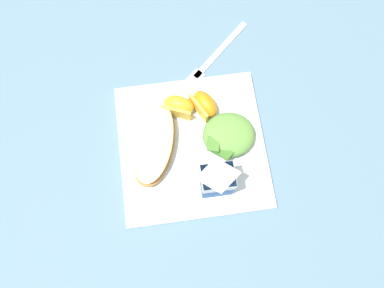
# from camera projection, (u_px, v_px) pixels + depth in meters

# --- Properties ---
(ground) EXTENTS (3.00, 3.00, 0.00)m
(ground) POSITION_uv_depth(u_px,v_px,m) (192.00, 148.00, 0.75)
(ground) COLOR slate
(white_plate) EXTENTS (0.28, 0.28, 0.02)m
(white_plate) POSITION_uv_depth(u_px,v_px,m) (192.00, 147.00, 0.74)
(white_plate) COLOR silver
(white_plate) RESTS_ON ground
(cheesy_pizza_bread) EXTENTS (0.12, 0.18, 0.04)m
(cheesy_pizza_bread) POSITION_uv_depth(u_px,v_px,m) (153.00, 143.00, 0.71)
(cheesy_pizza_bread) COLOR #A87038
(cheesy_pizza_bread) RESTS_ON white_plate
(green_salad_pile) EXTENTS (0.10, 0.10, 0.05)m
(green_salad_pile) POSITION_uv_depth(u_px,v_px,m) (229.00, 135.00, 0.72)
(green_salad_pile) COLOR #5B8E3D
(green_salad_pile) RESTS_ON white_plate
(milk_carton) EXTENTS (0.06, 0.04, 0.11)m
(milk_carton) POSITION_uv_depth(u_px,v_px,m) (217.00, 179.00, 0.65)
(milk_carton) COLOR #23569E
(milk_carton) RESTS_ON white_plate
(orange_wedge_front) EXTENTS (0.06, 0.07, 0.04)m
(orange_wedge_front) POSITION_uv_depth(u_px,v_px,m) (204.00, 104.00, 0.73)
(orange_wedge_front) COLOR orange
(orange_wedge_front) RESTS_ON white_plate
(orange_wedge_middle) EXTENTS (0.07, 0.06, 0.04)m
(orange_wedge_middle) POSITION_uv_depth(u_px,v_px,m) (179.00, 106.00, 0.73)
(orange_wedge_middle) COLOR orange
(orange_wedge_middle) RESTS_ON white_plate
(metal_fork) EXTENTS (0.15, 0.14, 0.01)m
(metal_fork) POSITION_uv_depth(u_px,v_px,m) (213.00, 58.00, 0.80)
(metal_fork) COLOR silver
(metal_fork) RESTS_ON ground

